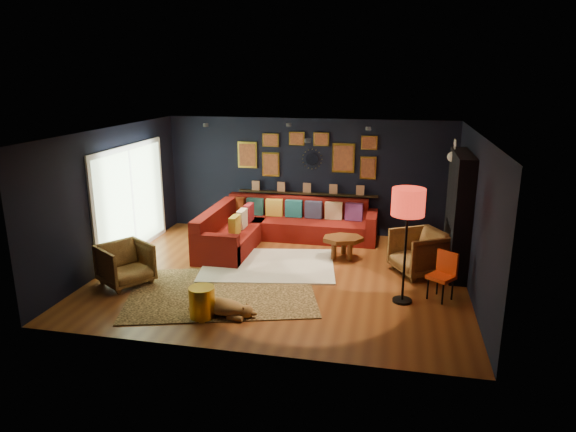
% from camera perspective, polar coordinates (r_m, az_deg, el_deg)
% --- Properties ---
extents(floor, '(6.50, 6.50, 0.00)m').
position_cam_1_polar(floor, '(9.44, -0.74, -6.53)').
color(floor, brown).
rests_on(floor, ground).
extents(room_walls, '(6.50, 6.50, 6.50)m').
position_cam_1_polar(room_walls, '(8.96, -0.78, 2.95)').
color(room_walls, black).
rests_on(room_walls, ground).
extents(sectional, '(3.41, 2.69, 0.86)m').
position_cam_1_polar(sectional, '(11.12, -1.80, -1.31)').
color(sectional, '#681207').
rests_on(sectional, ground).
extents(ledge, '(3.20, 0.12, 0.04)m').
position_cam_1_polar(ledge, '(11.67, 2.12, 2.53)').
color(ledge, black).
rests_on(ledge, room_walls).
extents(gallery_wall, '(3.15, 0.04, 1.02)m').
position_cam_1_polar(gallery_wall, '(11.54, 2.13, 6.87)').
color(gallery_wall, yellow).
rests_on(gallery_wall, room_walls).
extents(sunburst_mirror, '(0.47, 0.16, 0.47)m').
position_cam_1_polar(sunburst_mirror, '(11.55, 2.69, 6.32)').
color(sunburst_mirror, silver).
rests_on(sunburst_mirror, room_walls).
extents(fireplace, '(0.31, 1.60, 2.20)m').
position_cam_1_polar(fireplace, '(9.83, 18.32, -0.14)').
color(fireplace, black).
rests_on(fireplace, ground).
extents(deer_head, '(0.50, 0.28, 0.45)m').
position_cam_1_polar(deer_head, '(10.11, 18.79, 6.22)').
color(deer_head, white).
rests_on(deer_head, fireplace).
extents(sliding_door, '(0.06, 2.80, 2.20)m').
position_cam_1_polar(sliding_door, '(10.76, -17.00, 1.71)').
color(sliding_door, white).
rests_on(sliding_door, ground).
extents(ceiling_spots, '(3.30, 2.50, 0.06)m').
position_cam_1_polar(ceiling_spots, '(9.58, 0.26, 9.63)').
color(ceiling_spots, black).
rests_on(ceiling_spots, room_walls).
extents(shag_rug, '(2.75, 2.20, 0.03)m').
position_cam_1_polar(shag_rug, '(9.85, -2.22, -5.46)').
color(shag_rug, silver).
rests_on(shag_rug, ground).
extents(leopard_rug, '(3.55, 2.96, 0.02)m').
position_cam_1_polar(leopard_rug, '(8.78, -7.31, -8.36)').
color(leopard_rug, tan).
rests_on(leopard_rug, ground).
extents(coffee_table, '(0.97, 0.83, 0.42)m').
position_cam_1_polar(coffee_table, '(10.16, 6.10, -2.79)').
color(coffee_table, '#5B2E12').
rests_on(coffee_table, shag_rug).
extents(pouf, '(0.55, 0.55, 0.36)m').
position_cam_1_polar(pouf, '(10.13, -7.36, -3.80)').
color(pouf, maroon).
rests_on(pouf, shag_rug).
extents(armchair_left, '(1.04, 1.05, 0.80)m').
position_cam_1_polar(armchair_left, '(9.33, -17.63, -4.92)').
color(armchair_left, '#C48742').
rests_on(armchair_left, ground).
extents(armchair_right, '(1.13, 1.15, 0.89)m').
position_cam_1_polar(armchair_right, '(9.66, 14.42, -3.71)').
color(armchair_right, '#C48742').
rests_on(armchair_right, ground).
extents(gold_stool, '(0.39, 0.39, 0.49)m').
position_cam_1_polar(gold_stool, '(7.88, -9.52, -9.46)').
color(gold_stool, yellow).
rests_on(gold_stool, ground).
extents(orange_chair, '(0.52, 0.52, 0.79)m').
position_cam_1_polar(orange_chair, '(8.69, 16.90, -5.95)').
color(orange_chair, black).
rests_on(orange_chair, ground).
extents(floor_lamp, '(0.51, 0.51, 1.87)m').
position_cam_1_polar(floor_lamp, '(8.06, 13.20, 1.03)').
color(floor_lamp, black).
rests_on(floor_lamp, ground).
extents(dog, '(1.16, 0.67, 0.35)m').
position_cam_1_polar(dog, '(7.93, -7.54, -9.61)').
color(dog, '#A76C3E').
rests_on(dog, leopard_rug).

